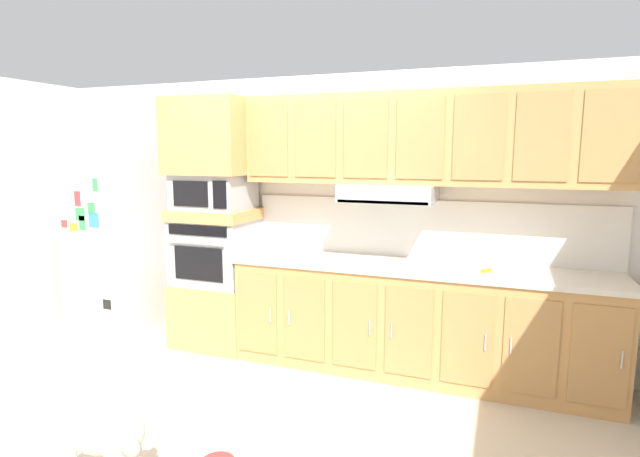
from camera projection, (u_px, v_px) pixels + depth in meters
name	position (u px, v px, depth m)	size (l,w,h in m)	color
ground_plane	(269.00, 392.00, 3.82)	(9.60, 9.60, 0.00)	beige
back_kitchen_wall	(320.00, 214.00, 4.66)	(6.20, 0.12, 2.50)	silver
refrigerator	(117.00, 247.00, 5.02)	(0.76, 0.73, 1.76)	white
oven_base_cabinet	(218.00, 312.00, 4.78)	(0.74, 0.62, 0.60)	tan
built_in_oven	(216.00, 251.00, 4.69)	(0.70, 0.62, 0.60)	#A8AAAF
appliance_mid_shelf	(215.00, 214.00, 4.64)	(0.74, 0.62, 0.10)	tan
microwave	(214.00, 192.00, 4.60)	(0.64, 0.54, 0.32)	#A8AAAF
appliance_upper_cabinet	(213.00, 137.00, 4.53)	(0.74, 0.62, 0.68)	tan
lower_cabinet_run	(415.00, 322.00, 4.10)	(3.03, 0.63, 0.88)	tan
countertop_slab	(417.00, 267.00, 4.04)	(3.07, 0.64, 0.04)	silver
backsplash_panel	(424.00, 229.00, 4.26)	(3.07, 0.02, 0.50)	silver
upper_cabinet_with_hood	(421.00, 142.00, 4.00)	(3.03, 0.48, 0.88)	tan
screwdriver	(487.00, 271.00, 3.77)	(0.17, 0.16, 0.03)	yellow
dog	(100.00, 427.00, 2.64)	(0.88, 0.50, 0.60)	beige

